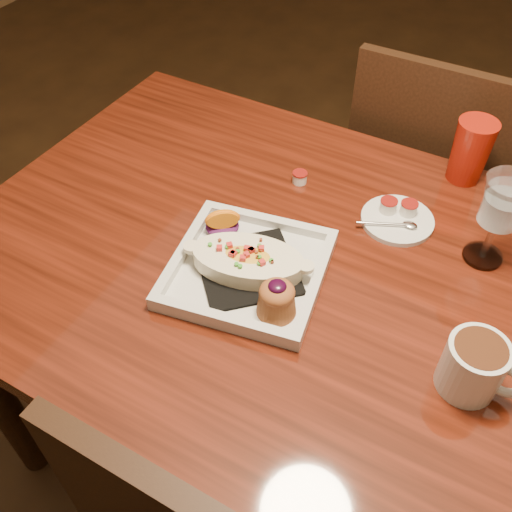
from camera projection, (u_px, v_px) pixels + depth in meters
The scene contains 9 objects.
floor at pixel (314, 460), 1.57m from camera, with size 7.00×7.00×0.00m, color #332011.
table at pixel (340, 314), 1.10m from camera, with size 1.50×0.90×0.75m.
chair_far at pixel (425, 190), 1.58m from camera, with size 0.42×0.42×0.93m.
plate at pixel (250, 268), 1.01m from camera, with size 0.31×0.31×0.08m.
coffee_mug at pixel (475, 366), 0.84m from camera, with size 0.13×0.09×0.10m.
goblet at pixel (503, 207), 0.98m from camera, with size 0.09×0.09×0.18m.
saucer at pixel (397, 217), 1.13m from camera, with size 0.14×0.14×0.10m.
creamer_loose at pixel (300, 177), 1.21m from camera, with size 0.03×0.03×0.03m.
red_tumbler at pixel (471, 151), 1.18m from camera, with size 0.08×0.08×0.14m, color #A61A0B.
Camera 1 is at (0.19, -0.67, 1.52)m, focal length 40.00 mm.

